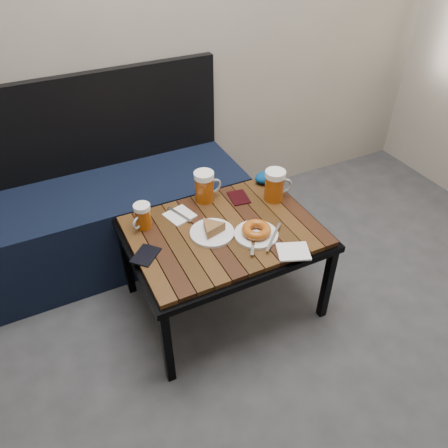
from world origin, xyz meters
name	(u,v)px	position (x,y,z in m)	size (l,w,h in m)	color
bench	(111,213)	(-0.18, 1.76, 0.27)	(1.40, 0.50, 0.95)	black
cafe_table	(224,237)	(0.20, 1.16, 0.43)	(0.84, 0.62, 0.47)	black
beer_mug_left	(143,216)	(-0.11, 1.33, 0.53)	(0.11, 0.10, 0.12)	#97420C
beer_mug_centre	(205,186)	(0.22, 1.40, 0.55)	(0.14, 0.09, 0.15)	#97420C
beer_mug_right	(275,185)	(0.51, 1.26, 0.55)	(0.14, 0.10, 0.15)	#97420C
plate_pie	(212,230)	(0.14, 1.15, 0.49)	(0.19, 0.19, 0.05)	white
plate_bagel	(256,232)	(0.30, 1.06, 0.49)	(0.22, 0.22, 0.05)	white
napkin_left	(180,215)	(0.06, 1.33, 0.48)	(0.14, 0.15, 0.01)	white
napkin_right	(293,252)	(0.39, 0.90, 0.48)	(0.16, 0.15, 0.01)	white
passport_navy	(146,255)	(-0.16, 1.15, 0.47)	(0.09, 0.12, 0.01)	black
passport_burgundy	(239,197)	(0.37, 1.34, 0.47)	(0.08, 0.12, 0.01)	black
knit_pouch	(268,177)	(0.56, 1.40, 0.50)	(0.13, 0.09, 0.06)	navy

